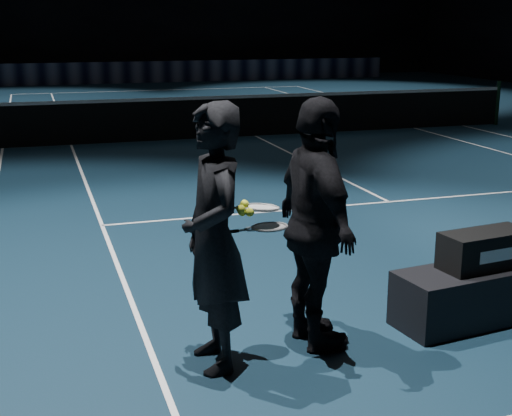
{
  "coord_description": "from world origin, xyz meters",
  "views": [
    {
      "loc": [
        -4.88,
        -15.39,
        2.55
      ],
      "look_at": [
        -3.33,
        -10.5,
        1.2
      ],
      "focal_mm": 50.0,
      "sensor_mm": 36.0,
      "label": 1
    }
  ],
  "objects_px": {
    "player_b": "(316,226)",
    "racket_lower": "(270,227)",
    "racket_bag": "(485,249)",
    "tennis_balls": "(246,210)",
    "racket_upper": "(261,207)",
    "player_a": "(214,239)",
    "player_bench": "(481,293)"
  },
  "relations": [
    {
      "from": "player_bench",
      "to": "player_b",
      "type": "distance_m",
      "value": 1.77
    },
    {
      "from": "racket_lower",
      "to": "racket_bag",
      "type": "bearing_deg",
      "value": -4.01
    },
    {
      "from": "player_bench",
      "to": "racket_upper",
      "type": "bearing_deg",
      "value": 173.93
    },
    {
      "from": "player_a",
      "to": "racket_lower",
      "type": "distance_m",
      "value": 0.45
    },
    {
      "from": "player_b",
      "to": "racket_upper",
      "type": "bearing_deg",
      "value": 88.77
    },
    {
      "from": "player_bench",
      "to": "player_b",
      "type": "height_order",
      "value": "player_b"
    },
    {
      "from": "player_b",
      "to": "tennis_balls",
      "type": "xyz_separation_m",
      "value": [
        -0.59,
        -0.06,
        0.19
      ]
    },
    {
      "from": "racket_bag",
      "to": "racket_lower",
      "type": "height_order",
      "value": "racket_lower"
    },
    {
      "from": "player_bench",
      "to": "tennis_balls",
      "type": "distance_m",
      "value": 2.39
    },
    {
      "from": "player_a",
      "to": "tennis_balls",
      "type": "height_order",
      "value": "player_a"
    },
    {
      "from": "tennis_balls",
      "to": "racket_bag",
      "type": "bearing_deg",
      "value": 2.43
    },
    {
      "from": "player_a",
      "to": "racket_upper",
      "type": "height_order",
      "value": "player_a"
    },
    {
      "from": "player_a",
      "to": "racket_bag",
      "type": "bearing_deg",
      "value": 89.91
    },
    {
      "from": "racket_upper",
      "to": "racket_bag",
      "type": "bearing_deg",
      "value": -9.03
    },
    {
      "from": "player_b",
      "to": "tennis_balls",
      "type": "relative_size",
      "value": 16.72
    },
    {
      "from": "player_bench",
      "to": "racket_lower",
      "type": "xyz_separation_m",
      "value": [
        -1.99,
        -0.08,
        0.8
      ]
    },
    {
      "from": "racket_bag",
      "to": "player_b",
      "type": "xyz_separation_m",
      "value": [
        -1.59,
        -0.03,
        0.36
      ]
    },
    {
      "from": "racket_bag",
      "to": "tennis_balls",
      "type": "height_order",
      "value": "tennis_balls"
    },
    {
      "from": "racket_bag",
      "to": "racket_lower",
      "type": "bearing_deg",
      "value": 174.95
    },
    {
      "from": "player_bench",
      "to": "racket_bag",
      "type": "height_order",
      "value": "racket_bag"
    },
    {
      "from": "racket_lower",
      "to": "tennis_balls",
      "type": "bearing_deg",
      "value": 178.53
    },
    {
      "from": "racket_upper",
      "to": "tennis_balls",
      "type": "bearing_deg",
      "value": -170.43
    },
    {
      "from": "racket_upper",
      "to": "tennis_balls",
      "type": "relative_size",
      "value": 5.67
    },
    {
      "from": "tennis_balls",
      "to": "racket_lower",
      "type": "bearing_deg",
      "value": 4.74
    },
    {
      "from": "player_a",
      "to": "tennis_balls",
      "type": "xyz_separation_m",
      "value": [
        0.25,
        0.03,
        0.19
      ]
    },
    {
      "from": "racket_upper",
      "to": "player_bench",
      "type": "bearing_deg",
      "value": -9.03
    },
    {
      "from": "racket_bag",
      "to": "racket_lower",
      "type": "relative_size",
      "value": 1.18
    },
    {
      "from": "player_bench",
      "to": "racket_bag",
      "type": "distance_m",
      "value": 0.4
    },
    {
      "from": "player_b",
      "to": "racket_lower",
      "type": "distance_m",
      "value": 0.4
    },
    {
      "from": "player_bench",
      "to": "player_a",
      "type": "distance_m",
      "value": 2.56
    },
    {
      "from": "player_a",
      "to": "racket_lower",
      "type": "bearing_deg",
      "value": 93.18
    },
    {
      "from": "player_bench",
      "to": "racket_upper",
      "type": "xyz_separation_m",
      "value": [
        -2.04,
        -0.04,
        0.95
      ]
    }
  ]
}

